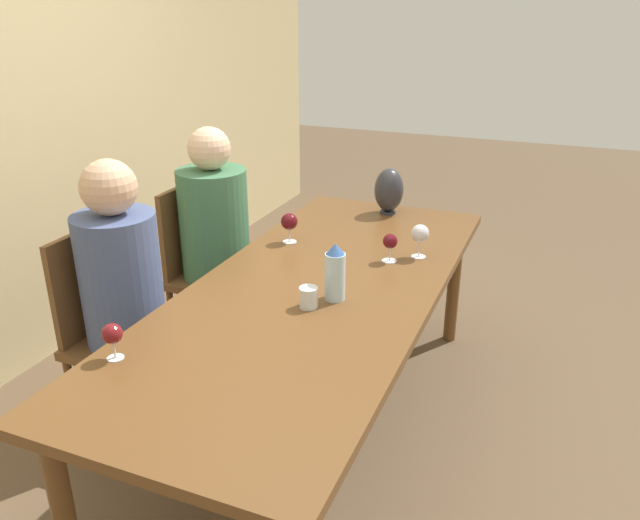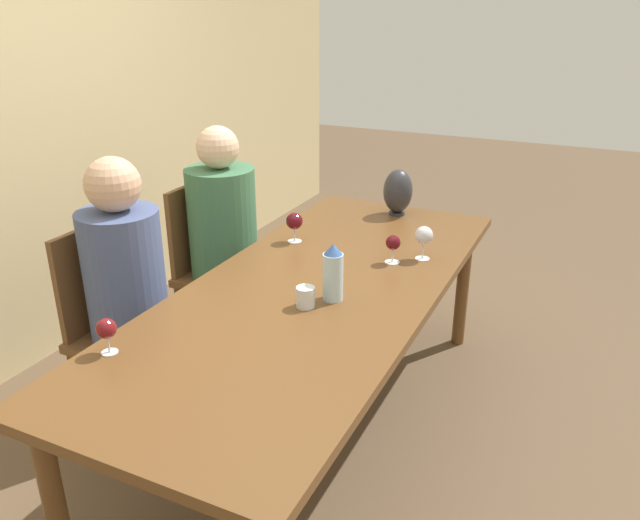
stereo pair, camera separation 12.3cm
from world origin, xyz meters
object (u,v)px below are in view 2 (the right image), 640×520
object	(u,v)px
person_near	(129,289)
person_far	(225,236)
vase	(398,191)
wine_glass_1	(106,329)
wine_glass_3	(294,222)
chair_near	(119,322)
water_tumbler	(305,297)
wine_glass_2	(424,236)
chair_far	(214,263)
water_bottle	(333,273)
wine_glass_0	(393,243)

from	to	relation	value
person_near	person_far	size ratio (longest dim) A/B	1.00
vase	wine_glass_1	distance (m)	1.85
wine_glass_3	chair_near	size ratio (longest dim) A/B	0.16
chair_near	wine_glass_3	bearing A→B (deg)	-39.53
vase	water_tumbler	bearing A→B (deg)	-177.84
water_tumbler	wine_glass_2	world-z (taller)	wine_glass_2
chair_far	person_near	size ratio (longest dim) A/B	0.74
vase	chair_far	xyz separation A→B (m)	(-0.53, 0.87, -0.38)
water_bottle	water_tumbler	world-z (taller)	water_bottle
person_near	vase	bearing A→B (deg)	-31.45
wine_glass_2	person_far	bearing A→B (deg)	88.24
chair_near	person_far	distance (m)	0.78
wine_glass_3	person_far	size ratio (longest dim) A/B	0.12
wine_glass_2	person_near	distance (m)	1.33
water_bottle	wine_glass_3	distance (m)	0.66
water_tumbler	wine_glass_0	distance (m)	0.58
chair_far	person_far	world-z (taller)	person_far
water_tumbler	wine_glass_2	distance (m)	0.72
wine_glass_0	person_near	size ratio (longest dim) A/B	0.10
wine_glass_1	wine_glass_2	world-z (taller)	wine_glass_2
wine_glass_2	chair_near	world-z (taller)	chair_near
person_far	wine_glass_2	bearing A→B (deg)	-91.76
water_bottle	wine_glass_0	xyz separation A→B (m)	(0.46, -0.09, -0.02)
water_tumbler	chair_near	xyz separation A→B (m)	(-0.06, 0.92, -0.29)
wine_glass_1	person_far	world-z (taller)	person_far
chair_far	chair_near	bearing A→B (deg)	180.00
water_tumbler	vase	xyz separation A→B (m)	(1.22, 0.05, 0.09)
wine_glass_0	chair_far	bearing A→B (deg)	82.90
wine_glass_0	wine_glass_1	xyz separation A→B (m)	(-1.15, 0.60, -0.00)
wine_glass_1	wine_glass_3	size ratio (longest dim) A/B	0.87
vase	wine_glass_3	bearing A→B (deg)	152.61
wine_glass_2	water_bottle	bearing A→B (deg)	160.31
water_bottle	wine_glass_1	bearing A→B (deg)	143.57
vase	wine_glass_3	size ratio (longest dim) A/B	1.72
wine_glass_3	person_far	world-z (taller)	person_far
water_bottle	water_tumbler	bearing A→B (deg)	146.94
wine_glass_1	wine_glass_3	distance (m)	1.20
person_near	chair_far	bearing A→B (deg)	6.48
vase	wine_glass_2	size ratio (longest dim) A/B	1.62
vase	person_far	size ratio (longest dim) A/B	0.20
wine_glass_0	wine_glass_2	bearing A→B (deg)	-47.85
water_tumbler	chair_near	world-z (taller)	chair_near
water_tumbler	person_far	world-z (taller)	person_far
water_bottle	wine_glass_0	world-z (taller)	water_bottle
water_bottle	wine_glass_3	bearing A→B (deg)	40.60
vase	wine_glass_0	world-z (taller)	vase
person_far	person_near	bearing A→B (deg)	179.92
water_bottle	water_tumbler	distance (m)	0.14
wine_glass_3	chair_far	bearing A→B (deg)	81.13
water_bottle	chair_far	distance (m)	1.20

